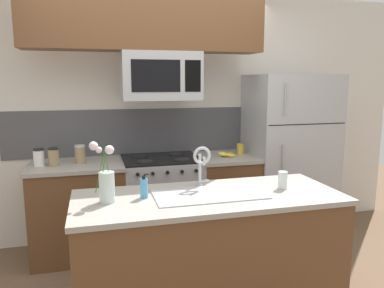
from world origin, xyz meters
The scene contains 19 objects.
rear_partition centered at (0.30, 1.28, 1.30)m, with size 5.20×0.10×2.60m, color silver.
splash_band centered at (0.00, 1.22, 1.15)m, with size 3.06×0.01×0.48m, color #4C4C51.
back_counter_left centered at (-0.81, 0.90, 0.46)m, with size 0.88×0.65×0.91m.
back_counter_right centered at (0.68, 0.90, 0.46)m, with size 0.62×0.65×0.91m.
stove_range centered at (0.00, 0.90, 0.46)m, with size 0.76×0.64×0.93m.
microwave centered at (0.00, 0.88, 1.73)m, with size 0.74×0.40×0.45m.
upper_cabinet_band centered at (-0.13, 0.85, 2.25)m, with size 2.21×0.34×0.60m, color brown.
refrigerator centered at (1.41, 0.92, 0.87)m, with size 0.88×0.74×1.75m.
storage_jar_tall centered at (-1.13, 0.88, 0.99)m, with size 0.10×0.10×0.16m.
storage_jar_medium centered at (-1.01, 0.86, 0.99)m, with size 0.10×0.10×0.17m.
storage_jar_short centered at (-0.77, 0.93, 1.00)m, with size 0.10×0.10×0.17m.
banana_bunch centered at (0.68, 0.84, 0.93)m, with size 0.19×0.16×0.08m.
coffee_tin centered at (0.87, 0.95, 0.97)m, with size 0.08×0.08×0.11m, color gold.
island_counter centered at (0.11, -0.35, 0.46)m, with size 1.84×0.74×0.91m.
kitchen_sink centered at (0.11, -0.35, 0.84)m, with size 0.76×0.39×0.16m.
sink_faucet centered at (0.11, -0.16, 1.11)m, with size 0.14×0.14×0.31m.
dish_soap_bottle centered at (-0.33, -0.30, 0.98)m, with size 0.06×0.05×0.16m.
drinking_glass centered at (0.67, -0.34, 0.97)m, with size 0.07×0.07×0.13m.
flower_vase centered at (-0.58, -0.33, 1.04)m, with size 0.15×0.10×0.40m.
Camera 1 is at (-0.64, -2.71, 1.69)m, focal length 35.00 mm.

